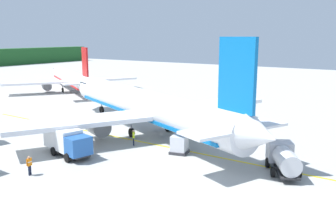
% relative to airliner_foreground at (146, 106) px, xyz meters
% --- Properties ---
extents(airliner_foreground, '(33.39, 39.71, 11.90)m').
position_rel_airliner_foreground_xyz_m(airliner_foreground, '(0.00, 0.00, 0.00)').
color(airliner_foreground, white).
rests_on(airliner_foreground, ground).
extents(airliner_mid_apron, '(26.71, 31.51, 9.91)m').
position_rel_airliner_foreground_xyz_m(airliner_mid_apron, '(19.52, 35.92, -0.57)').
color(airliner_mid_apron, white).
rests_on(airliner_mid_apron, ground).
extents(service_truck_fuel, '(3.50, 6.56, 2.75)m').
position_rel_airliner_foreground_xyz_m(service_truck_fuel, '(-11.81, 1.07, -1.85)').
color(service_truck_fuel, '#2659A5').
rests_on(service_truck_fuel, ground).
extents(service_truck_baggage, '(5.62, 4.42, 2.40)m').
position_rel_airliner_foreground_xyz_m(service_truck_baggage, '(-4.39, -18.68, -2.00)').
color(service_truck_baggage, silver).
rests_on(service_truck_baggage, ground).
extents(cargo_container_near, '(2.11, 2.11, 2.00)m').
position_rel_airliner_foreground_xyz_m(cargo_container_near, '(-4.82, -8.02, -2.45)').
color(cargo_container_near, '#333338').
rests_on(cargo_container_near, ground).
extents(crew_marshaller, '(0.43, 0.55, 1.79)m').
position_rel_airliner_foreground_xyz_m(crew_marshaller, '(4.20, -11.92, -2.33)').
color(crew_marshaller, '#191E33').
rests_on(crew_marshaller, ground).
extents(crew_loader_left, '(0.30, 0.62, 1.74)m').
position_rel_airliner_foreground_xyz_m(crew_loader_left, '(2.17, -8.05, -2.36)').
color(crew_loader_left, '#191E33').
rests_on(crew_loader_left, ground).
extents(crew_loader_right, '(0.49, 0.48, 1.78)m').
position_rel_airliner_foreground_xyz_m(crew_loader_right, '(-5.31, -2.28, -2.34)').
color(crew_loader_right, '#191E33').
rests_on(crew_loader_right, ground).
extents(crew_supervisor, '(0.62, 0.30, 1.76)m').
position_rel_airliner_foreground_xyz_m(crew_supervisor, '(-17.46, -0.58, -2.35)').
color(crew_supervisor, '#191E33').
rests_on(crew_supervisor, ground).
extents(apron_guide_line, '(0.30, 60.00, 0.01)m').
position_rel_airliner_foreground_xyz_m(apron_guide_line, '(-3.71, -4.48, -3.39)').
color(apron_guide_line, yellow).
rests_on(apron_guide_line, ground).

